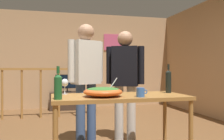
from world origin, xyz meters
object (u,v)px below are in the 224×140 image
(tv_console, at_px, (67,101))
(wine_bottle_green, at_px, (58,86))
(person_standing_left, at_px, (86,73))
(flat_screen_tv, at_px, (67,82))
(salad_bowl, at_px, (103,91))
(wine_glass, at_px, (65,83))
(wine_bottle_dark, at_px, (168,81))
(framed_picture, at_px, (113,42))
(person_standing_right, at_px, (125,77))
(serving_table, at_px, (120,102))
(stair_railing, at_px, (51,87))
(mug_blue, at_px, (141,92))

(tv_console, xyz_separation_m, wine_bottle_green, (-0.33, -3.98, 0.66))
(wine_bottle_green, xyz_separation_m, person_standing_left, (0.41, 0.94, 0.10))
(flat_screen_tv, height_order, salad_bowl, salad_bowl)
(wine_glass, relative_size, wine_bottle_dark, 0.51)
(framed_picture, relative_size, person_standing_right, 0.32)
(salad_bowl, xyz_separation_m, wine_bottle_dark, (0.88, 0.21, 0.09))
(wine_glass, bearing_deg, tv_console, 86.03)
(tv_console, bearing_deg, flat_screen_tv, -90.00)
(framed_picture, relative_size, serving_table, 0.34)
(flat_screen_tv, height_order, wine_bottle_green, wine_bottle_green)
(stair_railing, relative_size, wine_bottle_dark, 7.80)
(stair_railing, height_order, wine_glass, stair_railing)
(person_standing_left, bearing_deg, wine_bottle_dark, 122.76)
(wine_glass, distance_m, person_standing_right, 1.00)
(framed_picture, bearing_deg, flat_screen_tv, -166.12)
(tv_console, relative_size, person_standing_right, 0.56)
(serving_table, relative_size, wine_bottle_dark, 4.22)
(flat_screen_tv, height_order, person_standing_right, person_standing_right)
(flat_screen_tv, bearing_deg, serving_table, -84.52)
(wine_glass, height_order, mug_blue, wine_glass)
(wine_bottle_green, height_order, person_standing_right, person_standing_right)
(serving_table, height_order, person_standing_left, person_standing_left)
(serving_table, bearing_deg, person_standing_left, 111.76)
(tv_console, xyz_separation_m, salad_bowl, (0.14, -3.85, 0.59))
(serving_table, bearing_deg, flat_screen_tv, 95.48)
(stair_railing, distance_m, mug_blue, 3.16)
(wine_bottle_green, height_order, mug_blue, wine_bottle_green)
(salad_bowl, bearing_deg, wine_bottle_dark, 13.17)
(serving_table, bearing_deg, tv_console, 95.44)
(tv_console, distance_m, flat_screen_tv, 0.50)
(framed_picture, distance_m, mug_blue, 4.46)
(tv_console, height_order, person_standing_left, person_standing_left)
(wine_glass, distance_m, wine_bottle_green, 0.48)
(wine_bottle_green, distance_m, person_standing_left, 1.03)
(salad_bowl, relative_size, wine_bottle_dark, 1.18)
(flat_screen_tv, relative_size, serving_table, 0.40)
(person_standing_left, bearing_deg, flat_screen_tv, -113.62)
(salad_bowl, distance_m, mug_blue, 0.40)
(person_standing_left, bearing_deg, person_standing_right, 155.00)
(wine_bottle_green, bearing_deg, stair_railing, 91.34)
(framed_picture, relative_size, salad_bowl, 1.22)
(wine_bottle_green, bearing_deg, serving_table, 18.04)
(wine_bottle_green, bearing_deg, framed_picture, 69.06)
(salad_bowl, bearing_deg, wine_glass, 138.52)
(framed_picture, relative_size, person_standing_left, 0.31)
(framed_picture, relative_size, mug_blue, 4.17)
(flat_screen_tv, bearing_deg, wine_glass, -94.01)
(wine_glass, bearing_deg, wine_bottle_green, -100.65)
(tv_console, bearing_deg, person_standing_left, -88.64)
(tv_console, relative_size, wine_glass, 4.92)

